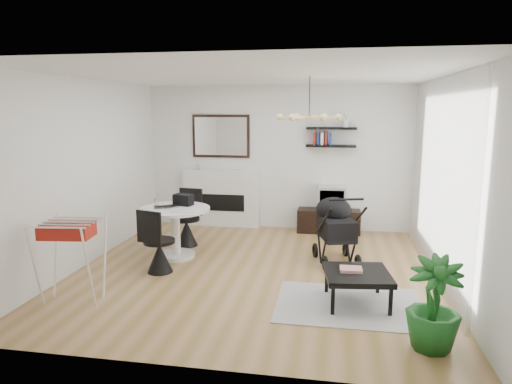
% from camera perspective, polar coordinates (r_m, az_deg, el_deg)
% --- Properties ---
extents(floor, '(5.00, 5.00, 0.00)m').
position_cam_1_polar(floor, '(6.54, -0.13, -9.89)').
color(floor, olive).
rests_on(floor, ground).
extents(ceiling, '(5.00, 5.00, 0.00)m').
position_cam_1_polar(ceiling, '(6.15, -0.14, 14.43)').
color(ceiling, white).
rests_on(ceiling, wall_back).
extents(wall_back, '(5.00, 0.00, 5.00)m').
position_cam_1_polar(wall_back, '(8.66, 2.75, 4.28)').
color(wall_back, white).
rests_on(wall_back, floor).
extents(wall_left, '(0.00, 5.00, 5.00)m').
position_cam_1_polar(wall_left, '(7.08, -20.51, 2.28)').
color(wall_left, white).
rests_on(wall_left, floor).
extents(wall_right, '(0.00, 5.00, 5.00)m').
position_cam_1_polar(wall_right, '(6.28, 22.96, 1.18)').
color(wall_right, white).
rests_on(wall_right, floor).
extents(sheer_curtain, '(0.04, 3.60, 2.60)m').
position_cam_1_polar(sheer_curtain, '(6.45, 21.71, 1.48)').
color(sheer_curtain, white).
rests_on(sheer_curtain, wall_right).
extents(fireplace, '(1.50, 0.17, 2.16)m').
position_cam_1_polar(fireplace, '(8.88, -4.41, 0.08)').
color(fireplace, white).
rests_on(fireplace, floor).
extents(shelf_lower, '(0.90, 0.25, 0.04)m').
position_cam_1_polar(shelf_lower, '(8.44, 9.34, 5.70)').
color(shelf_lower, black).
rests_on(shelf_lower, wall_back).
extents(shelf_upper, '(0.90, 0.25, 0.04)m').
position_cam_1_polar(shelf_upper, '(8.42, 9.41, 7.87)').
color(shelf_upper, black).
rests_on(shelf_upper, wall_back).
extents(pendant_lamp, '(0.90, 0.90, 0.10)m').
position_cam_1_polar(pendant_lamp, '(6.36, 6.65, 9.27)').
color(pendant_lamp, '#DABD72').
rests_on(pendant_lamp, ceiling).
extents(tv_console, '(1.15, 0.40, 0.43)m').
position_cam_1_polar(tv_console, '(8.58, 9.07, -3.60)').
color(tv_console, black).
rests_on(tv_console, floor).
extents(crt_tv, '(0.51, 0.44, 0.44)m').
position_cam_1_polar(crt_tv, '(8.48, 9.46, -0.75)').
color(crt_tv, silver).
rests_on(crt_tv, tv_console).
extents(dining_table, '(1.07, 1.07, 0.78)m').
position_cam_1_polar(dining_table, '(7.10, -10.05, -4.05)').
color(dining_table, white).
rests_on(dining_table, floor).
extents(laptop, '(0.42, 0.39, 0.03)m').
position_cam_1_polar(laptop, '(7.04, -11.13, -1.89)').
color(laptop, black).
rests_on(laptop, dining_table).
extents(black_bag, '(0.32, 0.23, 0.17)m').
position_cam_1_polar(black_bag, '(7.20, -9.08, -0.97)').
color(black_bag, black).
rests_on(black_bag, dining_table).
extents(newspaper, '(0.42, 0.36, 0.01)m').
position_cam_1_polar(newspaper, '(6.84, -9.07, -2.24)').
color(newspaper, silver).
rests_on(newspaper, dining_table).
extents(drinking_glass, '(0.06, 0.06, 0.10)m').
position_cam_1_polar(drinking_glass, '(7.27, -12.37, -1.25)').
color(drinking_glass, white).
rests_on(drinking_glass, dining_table).
extents(chair_far, '(0.46, 0.47, 0.94)m').
position_cam_1_polar(chair_far, '(7.75, -8.62, -4.46)').
color(chair_far, black).
rests_on(chair_far, floor).
extents(chair_near, '(0.47, 0.49, 0.92)m').
position_cam_1_polar(chair_near, '(6.56, -12.07, -7.39)').
color(chair_near, black).
rests_on(chair_near, floor).
extents(drying_rack, '(0.73, 0.69, 0.99)m').
position_cam_1_polar(drying_rack, '(5.83, -22.08, -7.80)').
color(drying_rack, white).
rests_on(drying_rack, floor).
extents(stroller, '(0.75, 0.96, 1.08)m').
position_cam_1_polar(stroller, '(6.92, 9.90, -4.90)').
color(stroller, black).
rests_on(stroller, floor).
extents(rug, '(1.68, 1.21, 0.01)m').
position_cam_1_polar(rug, '(5.59, 11.49, -13.67)').
color(rug, '#A9A9A9').
rests_on(rug, floor).
extents(coffee_table, '(0.83, 0.83, 0.38)m').
position_cam_1_polar(coffee_table, '(5.53, 12.54, -10.16)').
color(coffee_table, black).
rests_on(coffee_table, rug).
extents(magazines, '(0.26, 0.21, 0.04)m').
position_cam_1_polar(magazines, '(5.53, 11.79, -9.46)').
color(magazines, '#DE4537').
rests_on(magazines, coffee_table).
extents(potted_plant, '(0.56, 0.56, 0.90)m').
position_cam_1_polar(potted_plant, '(4.73, 21.33, -12.91)').
color(potted_plant, '#19581C').
rests_on(potted_plant, floor).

